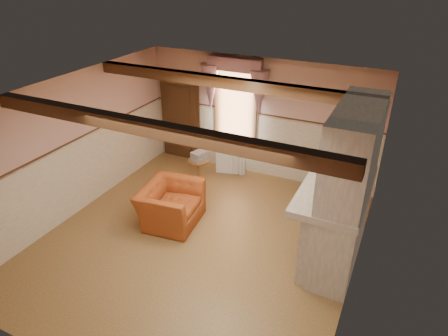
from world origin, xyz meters
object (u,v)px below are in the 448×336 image
at_px(side_table, 199,170).
at_px(radiator, 231,161).
at_px(armchair, 171,205).
at_px(bowl, 338,181).
at_px(oil_lamp, 342,169).
at_px(mantel_clock, 346,161).

height_order(side_table, radiator, radiator).
relative_size(armchair, bowl, 3.29).
xyz_separation_m(side_table, oil_lamp, (3.33, -1.02, 1.29)).
bearing_deg(oil_lamp, side_table, 162.95).
distance_m(bowl, oil_lamp, 0.28).
xyz_separation_m(armchair, oil_lamp, (3.03, 0.67, 1.17)).
bearing_deg(bowl, mantel_clock, 90.00).
bearing_deg(armchair, radiator, -11.63).
bearing_deg(side_table, bowl, -21.06).
relative_size(side_table, bowl, 1.51).
bearing_deg(bowl, side_table, 158.94).
height_order(side_table, oil_lamp, oil_lamp).
distance_m(armchair, oil_lamp, 3.31).
xyz_separation_m(radiator, mantel_clock, (2.83, -1.30, 1.22)).
relative_size(radiator, mantel_clock, 2.92).
relative_size(armchair, oil_lamp, 4.29).
height_order(armchair, side_table, armchair).
bearing_deg(bowl, oil_lamp, 90.00).
bearing_deg(oil_lamp, radiator, 148.58).
bearing_deg(radiator, bowl, -50.00).
height_order(bowl, mantel_clock, mantel_clock).
height_order(armchair, radiator, armchair).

